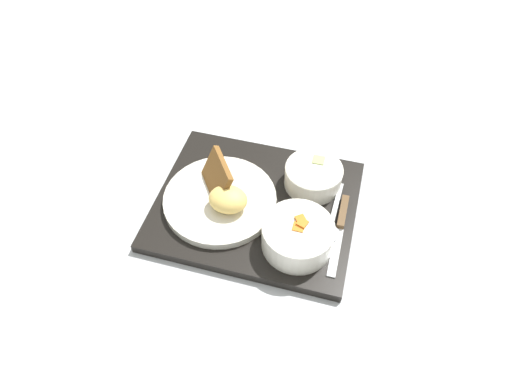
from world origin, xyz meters
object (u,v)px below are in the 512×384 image
bowl_salad (298,235)px  knife (341,222)px  plate_main (221,198)px  bowl_soup (313,175)px  spoon (331,223)px

bowl_salad → knife: bowl_salad is taller
plate_main → bowl_salad: bearing=159.4°
bowl_soup → spoon: bowl_soup is taller
knife → spoon: knife is taller
plate_main → knife: 0.23m
spoon → plate_main: bearing=-86.4°
bowl_soup → plate_main: size_ratio=0.52×
plate_main → knife: bearing=-178.6°
bowl_salad → knife: (-0.07, -0.06, -0.02)m
spoon → bowl_salad: bearing=-38.8°
knife → spoon: size_ratio=1.24×
plate_main → knife: (-0.23, -0.01, -0.01)m
plate_main → spoon: (-0.21, 0.00, -0.01)m
bowl_soup → spoon: (-0.05, 0.09, -0.02)m
plate_main → bowl_soup: bearing=-151.0°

